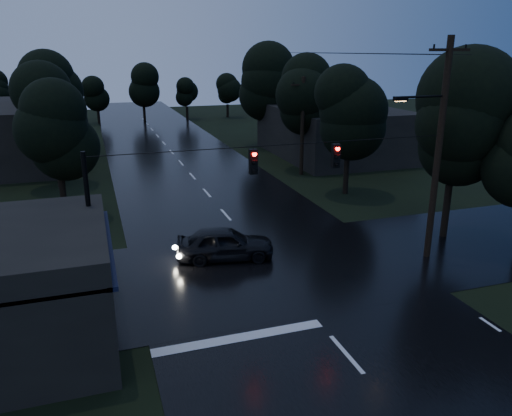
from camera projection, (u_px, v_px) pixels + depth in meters
main_road at (192, 176)px, 38.73m from camera, size 12.00×120.00×0.02m
cross_street at (272, 269)px, 22.45m from camera, size 60.00×9.00×0.02m
building_far_right at (333, 132)px, 45.88m from camera, size 10.00×14.00×4.40m
building_far_left at (7, 134)px, 42.82m from camera, size 10.00×16.00×5.00m
utility_pole_main at (437, 147)px, 22.17m from camera, size 3.50×0.30×10.00m
utility_pole_far at (302, 125)px, 38.23m from camera, size 2.00×0.30×7.50m
anchor_pole_left at (91, 232)px, 18.38m from camera, size 0.18×0.18×6.00m
span_signals at (295, 158)px, 20.11m from camera, size 15.00×0.37×1.12m
tree_corner_near at (457, 122)px, 24.53m from camera, size 4.48×4.48×9.44m
tree_left_a at (55, 130)px, 27.20m from camera, size 3.92×3.92×8.26m
tree_left_b at (51, 108)px, 34.15m from camera, size 4.20×4.20×8.85m
tree_left_c at (50, 91)px, 42.90m from camera, size 4.48×4.48×9.44m
tree_right_a at (350, 111)px, 32.49m from camera, size 4.20×4.20×8.85m
tree_right_b at (308, 94)px, 39.79m from camera, size 4.48×4.48×9.44m
tree_right_c at (272, 82)px, 48.90m from camera, size 4.76×4.76×10.03m
car at (225, 243)px, 23.27m from camera, size 4.77×2.62×1.54m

